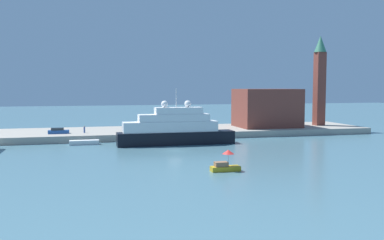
{
  "coord_description": "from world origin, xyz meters",
  "views": [
    {
      "loc": [
        -16.26,
        -77.45,
        12.16
      ],
      "look_at": [
        4.85,
        6.0,
        5.34
      ],
      "focal_mm": 39.48,
      "sensor_mm": 36.0,
      "label": 1
    }
  ],
  "objects_px": {
    "small_motorboat": "(225,164)",
    "harbor_building": "(267,108)",
    "work_barge": "(84,142)",
    "mooring_bollard": "(166,131)",
    "parked_car": "(58,131)",
    "large_yacht": "(174,130)",
    "bell_tower": "(320,77)",
    "person_figure": "(84,130)"
  },
  "relations": [
    {
      "from": "work_barge",
      "to": "parked_car",
      "type": "bearing_deg",
      "value": 123.28
    },
    {
      "from": "harbor_building",
      "to": "parked_car",
      "type": "xyz_separation_m",
      "value": [
        -52.5,
        -3.56,
        -4.43
      ]
    },
    {
      "from": "harbor_building",
      "to": "bell_tower",
      "type": "xyz_separation_m",
      "value": [
        15.78,
        0.66,
        8.31
      ]
    },
    {
      "from": "bell_tower",
      "to": "small_motorboat",
      "type": "bearing_deg",
      "value": -132.63
    },
    {
      "from": "small_motorboat",
      "to": "mooring_bollard",
      "type": "height_order",
      "value": "small_motorboat"
    },
    {
      "from": "mooring_bollard",
      "to": "harbor_building",
      "type": "bearing_deg",
      "value": 15.72
    },
    {
      "from": "harbor_building",
      "to": "bell_tower",
      "type": "distance_m",
      "value": 17.85
    },
    {
      "from": "parked_car",
      "to": "mooring_bollard",
      "type": "height_order",
      "value": "parked_car"
    },
    {
      "from": "large_yacht",
      "to": "small_motorboat",
      "type": "bearing_deg",
      "value": -87.31
    },
    {
      "from": "work_barge",
      "to": "harbor_building",
      "type": "xyz_separation_m",
      "value": [
        46.83,
        12.19,
        6.09
      ]
    },
    {
      "from": "work_barge",
      "to": "parked_car",
      "type": "height_order",
      "value": "parked_car"
    },
    {
      "from": "work_barge",
      "to": "harbor_building",
      "type": "relative_size",
      "value": 0.39
    },
    {
      "from": "small_motorboat",
      "to": "harbor_building",
      "type": "relative_size",
      "value": 0.27
    },
    {
      "from": "harbor_building",
      "to": "parked_car",
      "type": "distance_m",
      "value": 52.81
    },
    {
      "from": "work_barge",
      "to": "person_figure",
      "type": "height_order",
      "value": "person_figure"
    },
    {
      "from": "harbor_building",
      "to": "mooring_bollard",
      "type": "distance_m",
      "value": 30.12
    },
    {
      "from": "large_yacht",
      "to": "person_figure",
      "type": "bearing_deg",
      "value": 143.98
    },
    {
      "from": "large_yacht",
      "to": "person_figure",
      "type": "relative_size",
      "value": 15.32
    },
    {
      "from": "small_motorboat",
      "to": "harbor_building",
      "type": "xyz_separation_m",
      "value": [
        27.06,
        45.88,
        5.53
      ]
    },
    {
      "from": "bell_tower",
      "to": "parked_car",
      "type": "bearing_deg",
      "value": -176.46
    },
    {
      "from": "parked_car",
      "to": "person_figure",
      "type": "height_order",
      "value": "person_figure"
    },
    {
      "from": "work_barge",
      "to": "bell_tower",
      "type": "distance_m",
      "value": 65.52
    },
    {
      "from": "harbor_building",
      "to": "parked_car",
      "type": "height_order",
      "value": "harbor_building"
    },
    {
      "from": "work_barge",
      "to": "harbor_building",
      "type": "height_order",
      "value": "harbor_building"
    },
    {
      "from": "large_yacht",
      "to": "work_barge",
      "type": "bearing_deg",
      "value": 166.04
    },
    {
      "from": "parked_car",
      "to": "mooring_bollard",
      "type": "xyz_separation_m",
      "value": [
        23.84,
        -4.5,
        -0.17
      ]
    },
    {
      "from": "large_yacht",
      "to": "parked_car",
      "type": "xyz_separation_m",
      "value": [
        -24.08,
        13.21,
        -1.05
      ]
    },
    {
      "from": "large_yacht",
      "to": "bell_tower",
      "type": "height_order",
      "value": "bell_tower"
    },
    {
      "from": "work_barge",
      "to": "bell_tower",
      "type": "bearing_deg",
      "value": 11.6
    },
    {
      "from": "large_yacht",
      "to": "work_barge",
      "type": "distance_m",
      "value": 19.16
    },
    {
      "from": "work_barge",
      "to": "harbor_building",
      "type": "distance_m",
      "value": 48.78
    },
    {
      "from": "work_barge",
      "to": "harbor_building",
      "type": "bearing_deg",
      "value": 14.59
    },
    {
      "from": "small_motorboat",
      "to": "work_barge",
      "type": "distance_m",
      "value": 39.07
    },
    {
      "from": "small_motorboat",
      "to": "person_figure",
      "type": "bearing_deg",
      "value": 114.93
    },
    {
      "from": "bell_tower",
      "to": "mooring_bollard",
      "type": "relative_size",
      "value": 30.75
    },
    {
      "from": "harbor_building",
      "to": "small_motorboat",
      "type": "bearing_deg",
      "value": -120.53
    },
    {
      "from": "small_motorboat",
      "to": "parked_car",
      "type": "bearing_deg",
      "value": 121.02
    },
    {
      "from": "work_barge",
      "to": "mooring_bollard",
      "type": "bearing_deg",
      "value": 12.79
    },
    {
      "from": "parked_car",
      "to": "small_motorboat",
      "type": "bearing_deg",
      "value": -58.98
    },
    {
      "from": "small_motorboat",
      "to": "mooring_bollard",
      "type": "bearing_deg",
      "value": 92.42
    },
    {
      "from": "person_figure",
      "to": "mooring_bollard",
      "type": "xyz_separation_m",
      "value": [
        18.14,
        -4.65,
        -0.35
      ]
    },
    {
      "from": "small_motorboat",
      "to": "work_barge",
      "type": "xyz_separation_m",
      "value": [
        -19.78,
        33.69,
        -0.56
      ]
    }
  ]
}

